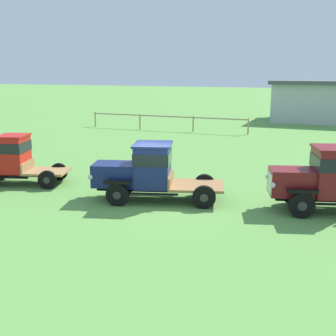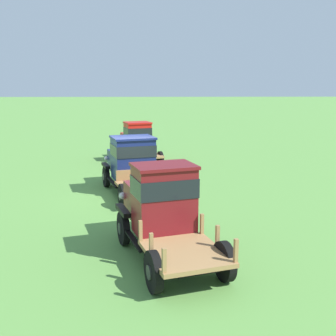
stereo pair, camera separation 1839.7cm
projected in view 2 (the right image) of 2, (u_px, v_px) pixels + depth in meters
ground_plane at (125, 194)px, 16.75m from camera, size 240.00×240.00×0.00m
vintage_truck_foreground_near at (137, 141)px, 23.64m from camera, size 4.68×2.72×2.22m
vintage_truck_second_in_line at (132, 162)px, 17.04m from camera, size 5.39×3.09×2.26m
vintage_truck_midrow_center at (161, 207)px, 10.80m from camera, size 4.85×2.87×2.37m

